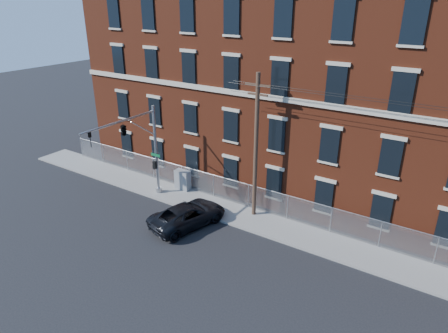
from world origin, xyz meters
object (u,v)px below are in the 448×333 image
traffic_signal_mast (132,137)px  utility_cabinet (183,180)px  utility_pole_near (256,145)px  pickup_truck (188,215)px

traffic_signal_mast → utility_cabinet: traffic_signal_mast is taller
utility_pole_near → utility_cabinet: 8.09m
utility_pole_near → pickup_truck: (-3.12, -3.56, -4.58)m
pickup_truck → traffic_signal_mast: bearing=13.2°
utility_pole_near → pickup_truck: utility_pole_near is taller
utility_pole_near → pickup_truck: 6.59m
utility_pole_near → utility_cabinet: utility_pole_near is taller
traffic_signal_mast → utility_pole_near: bearing=23.1°
utility_pole_near → utility_cabinet: (-6.76, 0.40, -4.43)m
traffic_signal_mast → utility_cabinet: bearing=72.0°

